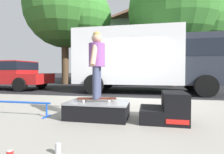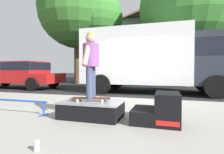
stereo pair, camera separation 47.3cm
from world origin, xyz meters
name	(u,v)px [view 1 (the left image)]	position (x,y,z in m)	size (l,w,h in m)	color
ground_plane	(130,99)	(0.00, 0.00, 0.00)	(140.00, 140.00, 0.00)	black
sidewalk_slab	(116,118)	(0.00, -3.00, 0.06)	(50.00, 5.00, 0.12)	gray
skate_box	(98,109)	(-0.32, -3.28, 0.30)	(1.23, 0.77, 0.33)	black
kicker_ramp	(167,109)	(1.01, -3.28, 0.35)	(0.84, 0.72, 0.55)	black
grind_rail	(16,104)	(-2.10, -3.42, 0.35)	(1.61, 0.28, 0.30)	blue
skateboard	(97,99)	(-0.34, -3.27, 0.51)	(0.80, 0.36, 0.07)	#4C1E14
skater_kid	(97,59)	(-0.34, -3.27, 1.30)	(0.32, 0.68, 1.33)	#3F4766
soda_can_b	(58,148)	(-0.34, -4.86, 0.18)	(0.07, 0.07, 0.13)	silver
box_truck	(147,58)	(0.63, 2.20, 1.70)	(6.91, 2.63, 3.05)	white
pickup_truck_red	(4,74)	(-7.47, 2.12, 0.89)	(5.70, 2.09, 1.61)	red
street_tree_main	(179,13)	(2.73, 6.26, 5.02)	(6.83, 6.21, 8.31)	brown
street_tree_neighbour	(69,10)	(-5.47, 6.52, 5.84)	(6.85, 6.23, 9.14)	brown
house_behind	(134,43)	(-0.92, 13.67, 4.24)	(9.54, 8.23, 8.40)	silver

